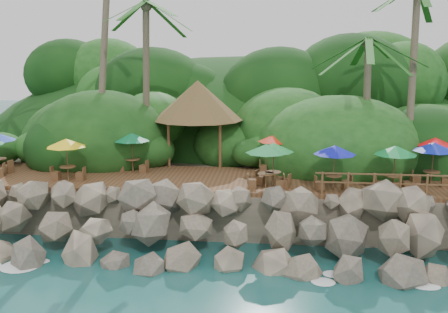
# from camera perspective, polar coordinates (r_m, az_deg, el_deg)

# --- Properties ---
(ground) EXTENTS (140.00, 140.00, 0.00)m
(ground) POSITION_cam_1_polar(r_m,az_deg,el_deg) (19.20, -1.88, -13.68)
(ground) COLOR #19514F
(ground) RESTS_ON ground
(land_base) EXTENTS (32.00, 25.20, 2.10)m
(land_base) POSITION_cam_1_polar(r_m,az_deg,el_deg) (34.03, 1.72, -0.47)
(land_base) COLOR gray
(land_base) RESTS_ON ground
(jungle_hill) EXTENTS (44.80, 28.00, 15.40)m
(jungle_hill) POSITION_cam_1_polar(r_m,az_deg,el_deg) (41.58, 2.46, 0.28)
(jungle_hill) COLOR #143811
(jungle_hill) RESTS_ON ground
(seawall) EXTENTS (29.00, 4.00, 2.30)m
(seawall) POSITION_cam_1_polar(r_m,az_deg,el_deg) (20.59, -1.15, -8.41)
(seawall) COLOR gray
(seawall) RESTS_ON ground
(terrace) EXTENTS (26.00, 5.00, 0.20)m
(terrace) POSITION_cam_1_polar(r_m,az_deg,el_deg) (24.07, 0.00, -2.80)
(terrace) COLOR brown
(terrace) RESTS_ON land_base
(jungle_foliage) EXTENTS (44.00, 16.00, 12.00)m
(jungle_foliage) POSITION_cam_1_polar(r_m,az_deg,el_deg) (33.30, 1.58, -2.60)
(jungle_foliage) COLOR #143811
(jungle_foliage) RESTS_ON ground
(foam_line) EXTENTS (25.20, 0.80, 0.06)m
(foam_line) POSITION_cam_1_polar(r_m,az_deg,el_deg) (19.46, -1.76, -13.22)
(foam_line) COLOR white
(foam_line) RESTS_ON ground
(palapa) EXTENTS (5.06, 5.06, 4.60)m
(palapa) POSITION_cam_1_polar(r_m,az_deg,el_deg) (27.37, -3.08, 6.58)
(palapa) COLOR brown
(palapa) RESTS_ON ground
(dining_clusters) EXTENTS (23.90, 5.09, 2.05)m
(dining_clusters) POSITION_cam_1_polar(r_m,az_deg,el_deg) (23.36, 2.13, 1.26)
(dining_clusters) COLOR brown
(dining_clusters) RESTS_ON terrace
(railing) EXTENTS (8.30, 0.10, 1.00)m
(railing) POSITION_cam_1_polar(r_m,az_deg,el_deg) (22.33, 21.31, -2.90)
(railing) COLOR brown
(railing) RESTS_ON terrace
(waiter) EXTENTS (0.69, 0.51, 1.72)m
(waiter) POSITION_cam_1_polar(r_m,az_deg,el_deg) (24.69, 12.87, -0.44)
(waiter) COLOR white
(waiter) RESTS_ON terrace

